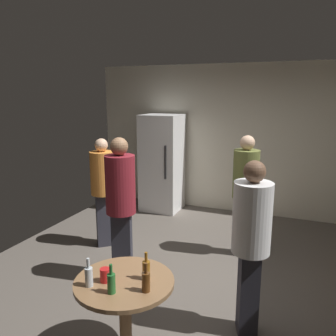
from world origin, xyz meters
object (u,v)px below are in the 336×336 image
at_px(beer_bottle_clear, 89,276).
at_px(person_in_maroon_shirt, 121,199).
at_px(beer_bottle_brown, 146,281).
at_px(person_in_olive_shirt, 245,187).
at_px(person_in_orange_shirt, 103,184).
at_px(refrigerator, 162,163).
at_px(beer_bottle_amber, 146,269).
at_px(foreground_table, 125,292).
at_px(beer_bottle_green, 111,283).
at_px(plastic_cup_red, 105,275).
at_px(person_in_white_shirt, 251,236).

xyz_separation_m(beer_bottle_clear, person_in_maroon_shirt, (-0.45, 1.28, 0.19)).
relative_size(beer_bottle_brown, person_in_olive_shirt, 0.14).
bearing_deg(person_in_orange_shirt, beer_bottle_brown, 0.19).
height_order(refrigerator, person_in_orange_shirt, refrigerator).
height_order(beer_bottle_clear, person_in_olive_shirt, person_in_olive_shirt).
xyz_separation_m(beer_bottle_amber, person_in_orange_shirt, (-1.54, 1.77, 0.10)).
distance_m(foreground_table, person_in_olive_shirt, 2.41).
bearing_deg(beer_bottle_clear, person_in_maroon_shirt, 109.33).
distance_m(refrigerator, beer_bottle_brown, 4.00).
xyz_separation_m(foreground_table, beer_bottle_brown, (0.23, -0.08, 0.19)).
bearing_deg(refrigerator, person_in_maroon_shirt, -77.11).
height_order(beer_bottle_green, person_in_maroon_shirt, person_in_maroon_shirt).
distance_m(beer_bottle_amber, beer_bottle_clear, 0.45).
bearing_deg(person_in_olive_shirt, plastic_cup_red, -17.36).
distance_m(beer_bottle_brown, person_in_olive_shirt, 2.42).
bearing_deg(beer_bottle_brown, person_in_maroon_shirt, 126.94).
height_order(beer_bottle_clear, person_in_orange_shirt, person_in_orange_shirt).
distance_m(beer_bottle_amber, person_in_maroon_shirt, 1.31).
height_order(beer_bottle_amber, person_in_olive_shirt, person_in_olive_shirt).
height_order(person_in_olive_shirt, person_in_white_shirt, person_in_olive_shirt).
distance_m(beer_bottle_clear, person_in_white_shirt, 1.41).
distance_m(beer_bottle_clear, person_in_orange_shirt, 2.35).
relative_size(beer_bottle_amber, plastic_cup_red, 2.09).
xyz_separation_m(refrigerator, person_in_white_shirt, (2.10, -2.91, 0.05)).
distance_m(beer_bottle_green, person_in_orange_shirt, 2.47).
height_order(person_in_orange_shirt, person_in_white_shirt, person_in_white_shirt).
distance_m(beer_bottle_amber, beer_bottle_green, 0.31).
xyz_separation_m(beer_bottle_clear, person_in_white_shirt, (1.07, 0.91, 0.14)).
bearing_deg(person_in_white_shirt, foreground_table, 21.35).
bearing_deg(person_in_maroon_shirt, beer_bottle_green, 7.16).
xyz_separation_m(beer_bottle_amber, plastic_cup_red, (-0.28, -0.16, -0.03)).
bearing_deg(refrigerator, person_in_olive_shirt, -36.61).
bearing_deg(beer_bottle_amber, beer_bottle_green, -119.49).
bearing_deg(person_in_orange_shirt, plastic_cup_red, -6.63).
xyz_separation_m(beer_bottle_green, person_in_maroon_shirt, (-0.66, 1.29, 0.19)).
relative_size(refrigerator, foreground_table, 2.25).
distance_m(beer_bottle_brown, plastic_cup_red, 0.36).
height_order(foreground_table, beer_bottle_amber, beer_bottle_amber).
xyz_separation_m(foreground_table, person_in_white_shirt, (0.87, 0.73, 0.32)).
height_order(beer_bottle_amber, plastic_cup_red, beer_bottle_amber).
relative_size(beer_bottle_amber, beer_bottle_green, 1.00).
distance_m(person_in_maroon_shirt, person_in_orange_shirt, 1.05).
bearing_deg(beer_bottle_clear, person_in_olive_shirt, 73.34).
bearing_deg(beer_bottle_green, person_in_maroon_shirt, 116.95).
xyz_separation_m(plastic_cup_red, person_in_orange_shirt, (-1.25, 1.93, 0.13)).
bearing_deg(plastic_cup_red, refrigerator, 106.61).
xyz_separation_m(beer_bottle_green, plastic_cup_red, (-0.13, 0.12, -0.03)).
bearing_deg(beer_bottle_green, beer_bottle_clear, 175.78).
xyz_separation_m(beer_bottle_amber, person_in_olive_shirt, (0.38, 2.24, 0.15)).
distance_m(beer_bottle_clear, person_in_olive_shirt, 2.61).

